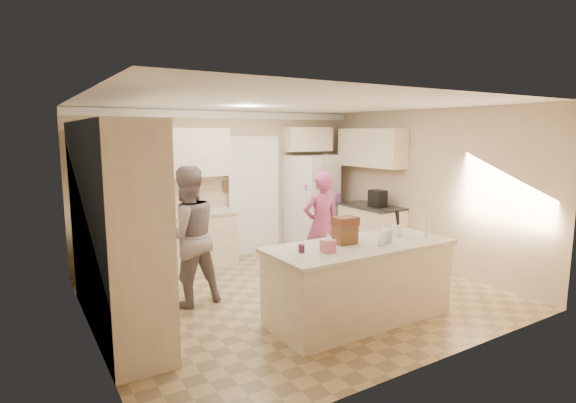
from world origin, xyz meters
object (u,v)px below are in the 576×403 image
dollhouse_body (345,235)px  tissue_box (328,246)px  refrigerator (312,201)px  island_base (359,283)px  teen_girl (321,226)px  teen_boy (187,236)px  coffee_maker (378,199)px  utensil_crock (397,231)px

dollhouse_body → tissue_box: bearing=-153.4°
refrigerator → island_base: refrigerator is taller
teen_girl → teen_boy: bearing=4.8°
teen_boy → refrigerator: bearing=-156.9°
island_base → coffee_maker: bearing=42.8°
utensil_crock → coffee_maker: bearing=52.9°
refrigerator → tissue_box: size_ratio=12.86×
teen_boy → tissue_box: bearing=117.4°
refrigerator → teen_boy: 3.50m
island_base → dollhouse_body: bearing=146.3°
island_base → tissue_box: (-0.55, -0.10, 0.56)m
coffee_maker → dollhouse_body: (-2.20, -1.80, -0.03)m
utensil_crock → teen_girl: teen_girl is taller
tissue_box → teen_girl: teen_girl is taller
coffee_maker → island_base: (-2.05, -1.90, -0.63)m
coffee_maker → dollhouse_body: coffee_maker is taller
utensil_crock → dollhouse_body: size_ratio=0.58×
refrigerator → tissue_box: 3.87m
dollhouse_body → coffee_maker: bearing=39.3°
coffee_maker → tissue_box: bearing=-142.4°
coffee_maker → utensil_crock: bearing=-127.1°
tissue_box → teen_boy: bearing=121.9°
utensil_crock → tissue_box: (-1.20, -0.15, -0.00)m
island_base → teen_girl: (0.51, 1.47, 0.39)m
utensil_crock → tissue_box: 1.21m
teen_boy → teen_girl: size_ratio=1.10×
refrigerator → tissue_box: bearing=-137.6°
coffee_maker → teen_boy: bearing=-174.4°
island_base → utensil_crock: bearing=4.4°
tissue_box → teen_boy: (-1.02, 1.64, -0.09)m
coffee_maker → dollhouse_body: 2.84m
island_base → teen_girl: bearing=71.0°
coffee_maker → teen_girl: bearing=-164.5°
teen_girl → refrigerator: bearing=-114.4°
utensil_crock → teen_girl: 1.44m
coffee_maker → tissue_box: size_ratio=2.14×
tissue_box → dollhouse_body: dollhouse_body is taller
tissue_box → dollhouse_body: (0.40, 0.20, 0.04)m
island_base → utensil_crock: (0.65, 0.05, 0.56)m
teen_girl → utensil_crock: bearing=102.5°
refrigerator → coffee_maker: 1.38m
refrigerator → coffee_maker: size_ratio=6.00×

